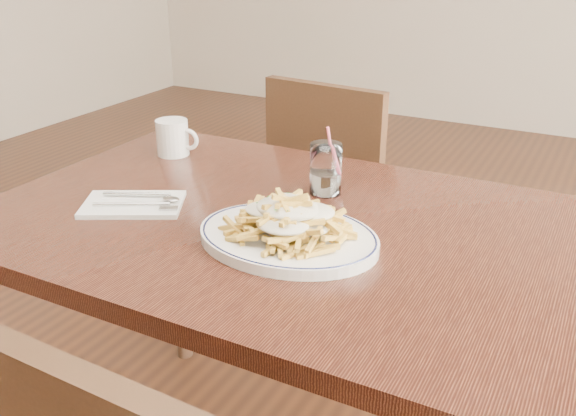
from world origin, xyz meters
The scene contains 8 objects.
table centered at (0.00, 0.00, 0.67)m, with size 1.20×0.80×0.75m.
chair_far centered at (-0.21, 0.76, 0.49)m, with size 0.44×0.44×0.86m.
fries_plate centered at (0.07, -0.09, 0.76)m, with size 0.34×0.30×0.02m.
loaded_fries centered at (0.07, -0.09, 0.81)m, with size 0.27×0.25×0.07m.
napkin centered at (-0.30, -0.09, 0.76)m, with size 0.20×0.13×0.01m, color silver.
cutlery centered at (-0.30, -0.09, 0.76)m, with size 0.19×0.15×0.01m.
water_glass centered at (0.02, 0.16, 0.80)m, with size 0.07×0.07×0.15m.
coffee_mug centered at (-0.43, 0.22, 0.79)m, with size 0.11×0.08×0.09m.
Camera 1 is at (0.56, -1.02, 1.28)m, focal length 40.00 mm.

